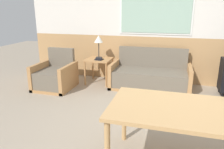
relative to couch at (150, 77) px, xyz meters
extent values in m
plane|color=gray|center=(0.45, -2.11, -0.26)|extent=(16.00, 16.00, 0.00)
cube|color=tan|center=(0.45, 0.52, 0.29)|extent=(7.20, 0.06, 1.09)
cube|color=silver|center=(0.45, 0.52, 1.64)|extent=(7.20, 0.06, 1.61)
cube|color=white|center=(0.00, 0.48, 1.41)|extent=(1.65, 0.01, 1.03)
cube|color=#99BCA8|center=(0.00, 0.48, 1.41)|extent=(1.57, 0.02, 0.95)
cube|color=#B27F4C|center=(0.00, -0.03, -0.23)|extent=(1.74, 0.82, 0.06)
cube|color=#6B6051|center=(0.00, -0.05, -0.02)|extent=(1.58, 0.74, 0.35)
cube|color=#6B6051|center=(0.00, 0.33, 0.38)|extent=(1.58, 0.10, 0.45)
cube|color=#B27F4C|center=(-0.83, -0.03, 0.02)|extent=(0.08, 0.82, 0.55)
cube|color=#B27F4C|center=(0.83, -0.03, 0.02)|extent=(0.08, 0.82, 0.55)
cube|color=#B27F4C|center=(-2.05, -0.61, -0.23)|extent=(0.79, 0.83, 0.06)
cube|color=#6B6051|center=(-2.05, -0.63, -0.02)|extent=(0.63, 0.75, 0.36)
cube|color=#6B6051|center=(-2.05, -0.24, 0.38)|extent=(0.63, 0.10, 0.44)
cube|color=#B27F4C|center=(-2.41, -0.61, 0.02)|extent=(0.08, 0.83, 0.56)
cube|color=#B27F4C|center=(-1.70, -0.61, 0.02)|extent=(0.08, 0.83, 0.56)
cube|color=#B27F4C|center=(-1.22, 0.04, 0.32)|extent=(0.58, 0.58, 0.03)
cylinder|color=#B27F4C|center=(-1.48, -0.22, 0.02)|extent=(0.04, 0.04, 0.56)
cylinder|color=#B27F4C|center=(-0.96, -0.22, 0.02)|extent=(0.04, 0.04, 0.56)
cylinder|color=#B27F4C|center=(-1.48, 0.30, 0.02)|extent=(0.04, 0.04, 0.56)
cylinder|color=#B27F4C|center=(-0.96, 0.30, 0.02)|extent=(0.04, 0.04, 0.56)
cylinder|color=#262628|center=(-1.26, 0.14, 0.34)|extent=(0.15, 0.15, 0.02)
cylinder|color=#262628|center=(-1.26, 0.14, 0.53)|extent=(0.02, 0.02, 0.35)
cone|color=silver|center=(-1.26, 0.14, 0.79)|extent=(0.21, 0.21, 0.17)
cube|color=black|center=(-1.18, -0.07, 0.34)|extent=(0.19, 0.18, 0.02)
cube|color=black|center=(-1.19, -0.07, 0.36)|extent=(0.16, 0.15, 0.02)
cube|color=tan|center=(0.76, -2.56, 0.46)|extent=(1.85, 0.89, 0.04)
cylinder|color=tan|center=(-0.11, -2.17, 0.09)|extent=(0.06, 0.06, 0.70)
cylinder|color=black|center=(1.48, -0.19, -0.21)|extent=(0.04, 0.04, 0.10)
cylinder|color=black|center=(1.48, 0.14, -0.21)|extent=(0.04, 0.04, 0.10)
camera|label=1|loc=(0.45, -4.74, 1.45)|focal=35.00mm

